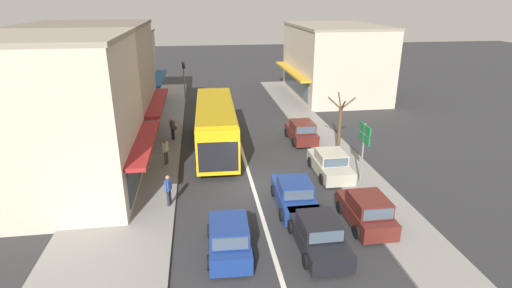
% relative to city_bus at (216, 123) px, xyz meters
% --- Properties ---
extents(ground_plane, '(140.00, 140.00, 0.00)m').
position_rel_city_bus_xyz_m(ground_plane, '(1.71, -5.99, -1.88)').
color(ground_plane, '#2D2D30').
extents(lane_centre_line, '(0.20, 28.00, 0.01)m').
position_rel_city_bus_xyz_m(lane_centre_line, '(1.71, -1.99, -1.88)').
color(lane_centre_line, silver).
rests_on(lane_centre_line, ground).
extents(sidewalk_left, '(5.20, 44.00, 0.14)m').
position_rel_city_bus_xyz_m(sidewalk_left, '(-5.09, 0.01, -1.81)').
color(sidewalk_left, gray).
rests_on(sidewalk_left, ground).
extents(kerb_right, '(2.80, 44.00, 0.12)m').
position_rel_city_bus_xyz_m(kerb_right, '(7.91, 0.01, -1.82)').
color(kerb_right, gray).
rests_on(kerb_right, ground).
extents(shopfront_corner_near, '(8.98, 8.11, 8.35)m').
position_rel_city_bus_xyz_m(shopfront_corner_near, '(-8.47, -5.61, 2.29)').
color(shopfront_corner_near, beige).
rests_on(shopfront_corner_near, ground).
extents(shopfront_mid_block, '(8.88, 9.17, 8.33)m').
position_rel_city_bus_xyz_m(shopfront_mid_block, '(-8.47, 3.20, 2.28)').
color(shopfront_mid_block, gray).
rests_on(shopfront_mid_block, ground).
extents(shopfront_far_end, '(7.43, 9.03, 6.99)m').
position_rel_city_bus_xyz_m(shopfront_far_end, '(-8.47, 12.57, 1.61)').
color(shopfront_far_end, '#B2A38E').
rests_on(shopfront_far_end, ground).
extents(building_right_far, '(9.23, 12.84, 7.34)m').
position_rel_city_bus_xyz_m(building_right_far, '(13.19, 14.64, 1.78)').
color(building_right_far, beige).
rests_on(building_right_far, ground).
extents(city_bus, '(2.94, 10.92, 3.23)m').
position_rel_city_bus_xyz_m(city_bus, '(0.00, 0.00, 0.00)').
color(city_bus, yellow).
rests_on(city_bus, ground).
extents(sedan_adjacent_lane_trail, '(1.98, 4.25, 1.47)m').
position_rel_city_bus_xyz_m(sedan_adjacent_lane_trail, '(3.46, -8.80, -1.22)').
color(sedan_adjacent_lane_trail, navy).
rests_on(sedan_adjacent_lane_trail, ground).
extents(sedan_adjacent_lane_lead, '(1.94, 4.22, 1.47)m').
position_rel_city_bus_xyz_m(sedan_adjacent_lane_lead, '(3.63, -12.39, -1.22)').
color(sedan_adjacent_lane_lead, black).
rests_on(sedan_adjacent_lane_lead, ground).
extents(hatchback_behind_bus_near, '(1.91, 3.75, 1.54)m').
position_rel_city_bus_xyz_m(hatchback_behind_bus_near, '(-0.08, -12.19, -1.17)').
color(hatchback_behind_bus_near, navy).
rests_on(hatchback_behind_bus_near, ground).
extents(parked_hatchback_kerb_front, '(1.83, 3.70, 1.54)m').
position_rel_city_bus_xyz_m(parked_hatchback_kerb_front, '(6.36, -10.93, -1.17)').
color(parked_hatchback_kerb_front, '#561E19').
rests_on(parked_hatchback_kerb_front, ground).
extents(parked_sedan_kerb_second, '(1.93, 4.21, 1.47)m').
position_rel_city_bus_xyz_m(parked_sedan_kerb_second, '(6.48, -5.26, -1.22)').
color(parked_sedan_kerb_second, '#B7B29E').
rests_on(parked_sedan_kerb_second, ground).
extents(parked_hatchback_kerb_third, '(1.88, 3.73, 1.54)m').
position_rel_city_bus_xyz_m(parked_hatchback_kerb_third, '(6.26, 0.73, -1.17)').
color(parked_hatchback_kerb_third, '#561E19').
rests_on(parked_hatchback_kerb_third, ground).
extents(traffic_light_downstreet, '(0.33, 0.24, 4.20)m').
position_rel_city_bus_xyz_m(traffic_light_downstreet, '(-2.40, 12.97, 0.97)').
color(traffic_light_downstreet, gray).
rests_on(traffic_light_downstreet, ground).
extents(directional_road_sign, '(0.10, 1.40, 3.60)m').
position_rel_city_bus_xyz_m(directional_road_sign, '(7.77, -6.79, 0.82)').
color(directional_road_sign, gray).
rests_on(directional_road_sign, ground).
extents(street_tree_right, '(1.89, 1.41, 4.17)m').
position_rel_city_bus_xyz_m(street_tree_right, '(8.02, -2.27, 0.10)').
color(street_tree_right, brown).
rests_on(street_tree_right, ground).
extents(pedestrian_with_handbag_near, '(0.52, 0.59, 1.63)m').
position_rel_city_bus_xyz_m(pedestrian_with_handbag_near, '(-3.06, 2.04, -0.81)').
color(pedestrian_with_handbag_near, '#232838').
rests_on(pedestrian_with_handbag_near, sidewalk_left).
extents(pedestrian_browsing_midblock, '(0.38, 0.49, 1.63)m').
position_rel_city_bus_xyz_m(pedestrian_browsing_midblock, '(-3.26, -2.59, -0.81)').
color(pedestrian_browsing_midblock, '#4C4742').
rests_on(pedestrian_browsing_midblock, sidewalk_left).
extents(pedestrian_far_walker, '(0.35, 0.53, 1.63)m').
position_rel_city_bus_xyz_m(pedestrian_far_walker, '(-2.76, -7.99, -0.81)').
color(pedestrian_far_walker, '#232838').
rests_on(pedestrian_far_walker, sidewalk_left).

